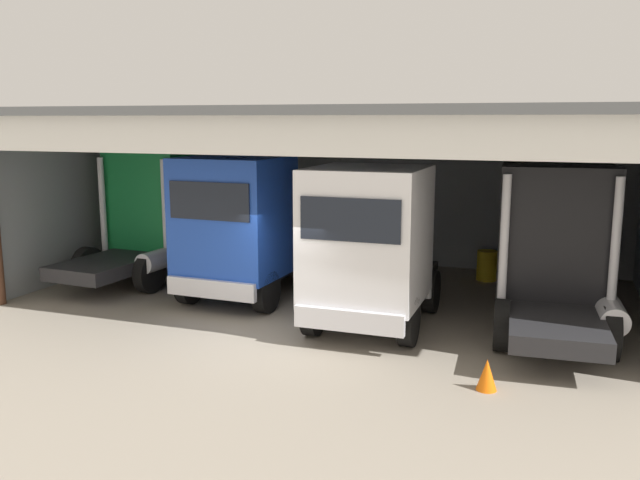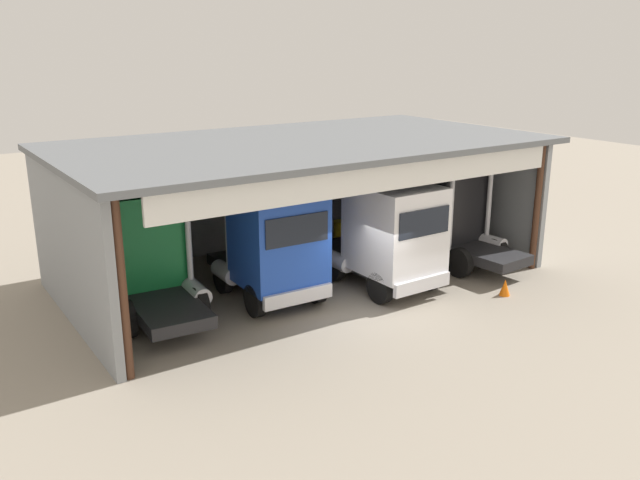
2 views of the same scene
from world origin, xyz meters
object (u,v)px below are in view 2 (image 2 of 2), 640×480
Objects in this scene: truck_white_center_right_bay at (390,235)px; tool_cart at (258,246)px; truck_blue_center_left_bay at (274,245)px; traffic_cone at (505,287)px; oil_drum at (340,231)px; truck_black_right_bay at (446,211)px; truck_green_center_bay at (145,250)px.

truck_white_center_right_bay is 6.01m from tool_cart.
tool_cart is at bearing -110.46° from truck_blue_center_left_bay.
truck_blue_center_left_bay reaches higher than traffic_cone.
truck_blue_center_left_bay reaches higher than oil_drum.
truck_white_center_right_bay is 4.05m from truck_black_right_bay.
truck_blue_center_left_bay is 8.99× the size of traffic_cone.
truck_black_right_bay is 4.91m from oil_drum.
truck_blue_center_left_bay is 7.43m from oil_drum.
truck_black_right_bay is at bearing 75.97° from traffic_cone.
truck_blue_center_left_bay is 5.03× the size of tool_cart.
truck_blue_center_left_bay is 7.81m from traffic_cone.
tool_cart is 9.44m from traffic_cone.
truck_white_center_right_bay is at bearing -69.80° from tool_cart.
truck_black_right_bay reaches higher than tool_cart.
truck_green_center_bay is at bearing 152.03° from traffic_cone.
truck_green_center_bay is 1.00× the size of truck_white_center_right_bay.
tool_cart is 1.79× the size of traffic_cone.
truck_blue_center_left_bay is at bearing -142.41° from oil_drum.
truck_white_center_right_bay is at bearing -17.27° from truck_green_center_bay.
truck_white_center_right_bay reaches higher than oil_drum.
tool_cart is (-3.99, -0.11, 0.06)m from oil_drum.
truck_green_center_bay is at bearing -23.25° from truck_blue_center_left_bay.
truck_black_right_bay is at bearing -161.70° from truck_white_center_right_bay.
truck_black_right_bay reaches higher than traffic_cone.
traffic_cone is (2.86, -2.60, -1.63)m from truck_white_center_right_bay.
truck_white_center_right_bay reaches higher than traffic_cone.
traffic_cone is (6.64, -3.76, -1.66)m from truck_blue_center_left_bay.
truck_green_center_bay is 11.33m from truck_black_right_bay.
truck_black_right_bay is 4.35m from traffic_cone.
truck_blue_center_left_bay reaches higher than tool_cart.
oil_drum is at bearing -109.95° from truck_white_center_right_bay.
truck_blue_center_left_bay is at bearing -17.44° from truck_white_center_right_bay.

